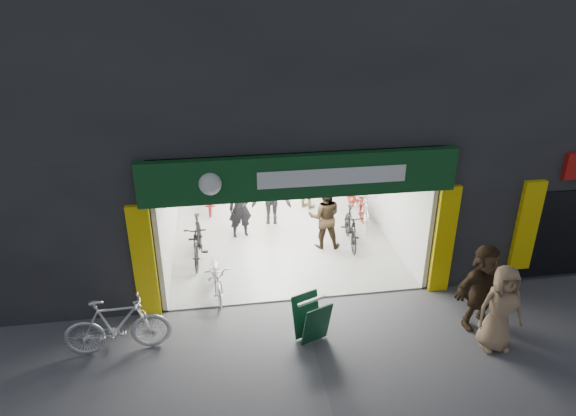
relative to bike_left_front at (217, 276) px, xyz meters
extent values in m
plane|color=#56565B|center=(1.80, -0.60, -0.44)|extent=(60.00, 60.00, 0.00)
cube|color=#232326|center=(2.80, 4.40, 5.31)|extent=(16.00, 10.00, 4.50)
cube|color=#232326|center=(-3.70, 4.40, 1.31)|extent=(5.00, 10.00, 3.50)
cube|color=#232326|center=(7.80, 4.40, 1.31)|extent=(6.00, 10.00, 3.50)
cube|color=#9E9E99|center=(1.80, 3.40, -0.42)|extent=(6.00, 8.00, 0.04)
cube|color=silver|center=(1.80, 7.50, 1.16)|extent=(6.00, 0.20, 3.20)
cube|color=silver|center=(-1.15, 3.40, 1.16)|extent=(0.10, 8.00, 3.20)
cube|color=silver|center=(4.75, 3.40, 1.16)|extent=(0.10, 8.00, 3.20)
cube|color=white|center=(1.80, 3.40, 2.81)|extent=(6.00, 8.00, 0.10)
cube|color=black|center=(1.80, -0.50, 2.91)|extent=(6.00, 0.30, 0.30)
cube|color=#0D3B19|center=(1.80, -0.72, 2.61)|extent=(6.40, 0.25, 0.90)
cube|color=white|center=(2.40, -0.86, 2.61)|extent=(3.00, 0.02, 0.35)
cube|color=#FFF20D|center=(-1.45, -0.66, 0.86)|extent=(0.45, 0.12, 2.60)
cube|color=#FFF20D|center=(5.05, -0.66, 0.86)|extent=(0.45, 0.12, 2.60)
cube|color=#FFF20D|center=(7.00, -0.66, 1.06)|extent=(0.50, 0.12, 2.20)
cube|color=black|center=(8.30, -0.62, 0.76)|extent=(3.00, 0.06, 2.20)
cylinder|color=black|center=(-1.02, 2.80, 1.66)|extent=(0.06, 5.00, 0.06)
cube|color=silver|center=(3.60, 5.90, 0.06)|extent=(1.40, 0.60, 1.00)
cube|color=white|center=(1.80, 0.60, 2.74)|extent=(1.30, 0.35, 0.04)
cube|color=white|center=(1.80, 2.40, 2.74)|extent=(1.30, 0.35, 0.04)
cube|color=white|center=(1.80, 4.20, 2.74)|extent=(1.30, 0.35, 0.04)
cube|color=white|center=(1.80, 6.00, 2.74)|extent=(1.30, 0.35, 0.04)
imported|color=silver|center=(0.00, 0.00, 0.00)|extent=(0.71, 1.71, 0.88)
imported|color=black|center=(-0.44, 1.54, 0.13)|extent=(0.64, 1.93, 1.14)
imported|color=maroon|center=(-0.04, 4.71, 0.07)|extent=(0.78, 1.95, 1.01)
imported|color=#A8A8AD|center=(0.00, 6.24, 0.06)|extent=(0.49, 1.65, 0.99)
imported|color=black|center=(3.60, 1.73, 0.08)|extent=(0.65, 1.75, 1.03)
imported|color=maroon|center=(4.30, 3.53, 0.06)|extent=(0.70, 1.89, 0.99)
imported|color=#BBBCC1|center=(4.30, 2.88, 0.14)|extent=(0.82, 1.97, 1.15)
imported|color=silver|center=(-1.93, -1.73, 0.17)|extent=(2.03, 0.65, 1.21)
imported|color=black|center=(0.73, 2.63, 0.47)|extent=(0.74, 0.57, 1.81)
imported|color=#372819|center=(2.87, 1.72, 0.46)|extent=(0.97, 0.80, 1.79)
imported|color=black|center=(1.66, 3.27, 0.44)|extent=(1.22, 0.82, 1.76)
imported|color=#967557|center=(2.89, 4.15, 0.40)|extent=(0.99, 0.98, 1.67)
imported|color=#927455|center=(5.32, -2.72, 0.47)|extent=(0.92, 0.64, 1.81)
imported|color=#39291A|center=(5.33, -2.00, 0.49)|extent=(1.81, 1.03, 1.86)
cube|color=#0E3B22|center=(1.88, -2.14, 0.05)|extent=(0.64, 0.43, 0.91)
cube|color=#0E3B22|center=(1.73, -1.77, 0.05)|extent=(0.64, 0.43, 0.91)
cube|color=white|center=(1.81, -1.96, 0.49)|extent=(0.60, 0.28, 0.05)
camera|label=1|loc=(0.10, -10.05, 6.33)|focal=32.00mm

